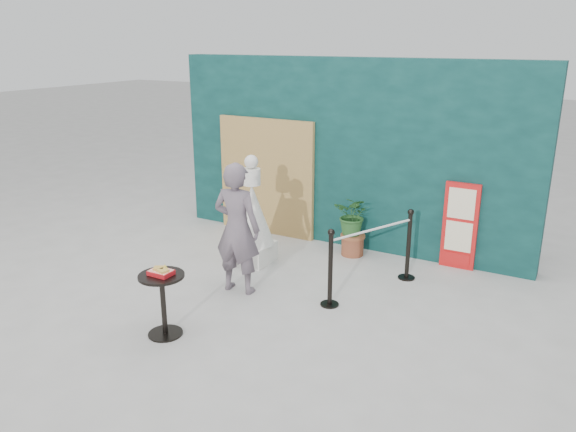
% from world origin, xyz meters
% --- Properties ---
extents(ground, '(60.00, 60.00, 0.00)m').
position_xyz_m(ground, '(0.00, 0.00, 0.00)').
color(ground, '#ADAAA5').
rests_on(ground, ground).
extents(back_wall, '(6.00, 0.30, 3.00)m').
position_xyz_m(back_wall, '(0.00, 3.15, 1.50)').
color(back_wall, '#092A2A').
rests_on(back_wall, ground).
extents(bamboo_fence, '(1.80, 0.08, 2.00)m').
position_xyz_m(bamboo_fence, '(-1.40, 2.94, 1.00)').
color(bamboo_fence, tan).
rests_on(bamboo_fence, ground).
extents(woman, '(0.69, 0.49, 1.77)m').
position_xyz_m(woman, '(-0.49, 0.71, 0.89)').
color(woman, '#665760').
rests_on(woman, ground).
extents(menu_board, '(0.50, 0.07, 1.30)m').
position_xyz_m(menu_board, '(1.90, 2.95, 0.65)').
color(menu_board, red).
rests_on(menu_board, ground).
extents(statue, '(0.65, 0.65, 1.66)m').
position_xyz_m(statue, '(-0.88, 1.67, 0.68)').
color(statue, white).
rests_on(statue, ground).
extents(cafe_table, '(0.52, 0.52, 0.75)m').
position_xyz_m(cafe_table, '(-0.57, -0.70, 0.50)').
color(cafe_table, black).
rests_on(cafe_table, ground).
extents(food_basket, '(0.26, 0.19, 0.11)m').
position_xyz_m(food_basket, '(-0.57, -0.69, 0.79)').
color(food_basket, red).
rests_on(food_basket, cafe_table).
extents(planter, '(0.57, 0.50, 0.97)m').
position_xyz_m(planter, '(0.34, 2.67, 0.56)').
color(planter, brown).
rests_on(planter, ground).
extents(stanchion_barrier, '(0.84, 1.54, 1.03)m').
position_xyz_m(stanchion_barrier, '(1.07, 1.56, 0.49)').
color(stanchion_barrier, black).
rests_on(stanchion_barrier, ground).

